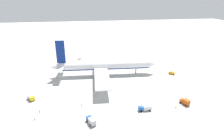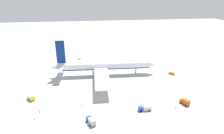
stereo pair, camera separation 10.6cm
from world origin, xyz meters
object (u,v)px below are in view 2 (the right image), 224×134
Objects in this scene: service_truck_3 at (185,102)px; ground_worker_0 at (176,106)px; baggage_cart_0 at (79,58)px; ground_worker_2 at (34,118)px; service_truck_0 at (145,108)px; traffic_cone_1 at (135,57)px; traffic_cone_2 at (52,101)px; airliner at (103,66)px; service_van at (172,73)px; traffic_cone_0 at (48,93)px; ground_worker_1 at (82,105)px; service_truck_1 at (91,121)px; service_truck_2 at (31,97)px; baggage_cart_1 at (56,65)px; ground_worker_3 at (39,111)px.

ground_worker_0 is (-6.33, -2.51, -0.78)m from service_truck_3.
baggage_cart_0 is 89.28m from ground_worker_2.
service_truck_0 is 88.24m from traffic_cone_1.
traffic_cone_2 is at bearing -101.45° from baggage_cart_0.
airliner is 44.78× the size of ground_worker_0.
service_truck_3 is 41.22m from service_van.
ground_worker_2 is 112.19m from traffic_cone_1.
traffic_cone_0 is at bearing -139.00° from traffic_cone_1.
traffic_cone_0 is at bearing 85.03° from ground_worker_2.
service_truck_1 is at bearing -74.15° from ground_worker_1.
ground_worker_0 reaches higher than traffic_cone_1.
service_truck_1 is 30.09m from traffic_cone_2.
airliner reaches higher than service_truck_3.
traffic_cone_1 is (45.81, 92.66, -1.29)m from service_truck_1.
service_truck_2 is at bearing -139.52° from traffic_cone_1.
baggage_cart_0 is 5.90× the size of traffic_cone_1.
airliner is at bearing 78.05° from service_truck_1.
service_truck_3 is at bearing -11.99° from service_truck_2.
ground_worker_1 is (-48.30, 8.70, -0.03)m from ground_worker_0.
ground_worker_2 is (5.83, -19.37, -0.56)m from service_truck_2.
service_truck_0 is 91.26m from baggage_cart_1.
ground_worker_3 is at bearing 174.57° from ground_worker_0.
ground_worker_3 is (-86.79, -35.60, -0.15)m from service_van.
ground_worker_0 is at bearing 7.83° from service_truck_1.
service_truck_3 reaches higher than baggage_cart_1.
ground_worker_2 is at bearing -103.25° from baggage_cart_0.
service_truck_1 reaches higher than traffic_cone_2.
service_truck_0 is 1.18× the size of service_truck_3.
ground_worker_3 is (-25.21, 12.65, -0.68)m from service_truck_1.
ground_worker_3 is (-69.31, 6.59, 0.01)m from ground_worker_0.
service_truck_2 is 30.20m from ground_worker_1.
baggage_cart_1 is (6.91, 54.66, -1.19)m from service_truck_2.
service_truck_3 reaches higher than service_truck_0.
ground_worker_1 is at bearing -122.69° from traffic_cone_1.
service_truck_0 is at bearing -26.26° from traffic_cone_0.
service_van is at bearing 67.50° from ground_worker_0.
baggage_cart_1 is 1.65× the size of ground_worker_1.
service_truck_1 is at bearing -170.35° from service_truck_3.
baggage_cart_0 is (-17.47, 38.87, -6.36)m from airliner.
service_truck_3 reaches higher than service_truck_1.
service_truck_2 reaches higher than service_van.
baggage_cart_1 is at bearing 144.79° from airliner.
service_truck_2 reaches higher than ground_worker_2.
ground_worker_3 is at bearing -131.59° from traffic_cone_1.
service_truck_3 is 84.23m from traffic_cone_1.
service_truck_2 is 3.18× the size of ground_worker_3.
baggage_cart_1 is 74.04m from ground_worker_2.
airliner is 60.61m from service_truck_3.
airliner reaches higher than ground_worker_3.
ground_worker_0 is 49.07m from ground_worker_1.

